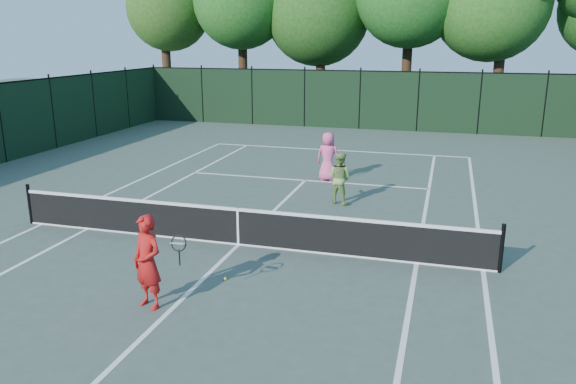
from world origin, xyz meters
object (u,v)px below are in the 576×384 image
(player_green, at_px, (339,178))
(loose_ball_midcourt, at_px, (225,279))
(coach, at_px, (148,262))
(player_pink, at_px, (328,156))

(player_green, bearing_deg, loose_ball_midcourt, 99.05)
(coach, height_order, player_pink, coach)
(coach, xyz_separation_m, loose_ball_midcourt, (0.87, 1.43, -0.84))
(coach, bearing_deg, loose_ball_midcourt, 78.79)
(loose_ball_midcourt, bearing_deg, player_green, 79.00)
(player_green, distance_m, loose_ball_midcourt, 6.15)
(coach, height_order, player_green, coach)
(coach, xyz_separation_m, player_green, (2.04, 7.42, -0.11))
(coach, distance_m, loose_ball_midcourt, 1.87)
(coach, relative_size, loose_ball_midcourt, 25.54)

